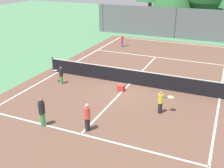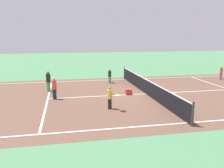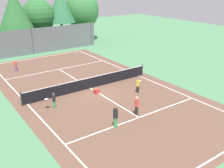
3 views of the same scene
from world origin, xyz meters
The scene contains 15 objects.
ground_plane centered at (0.00, 0.00, 0.00)m, with size 80.00×80.00×0.00m, color #4C8456.
court_surface centered at (0.00, 0.00, 0.00)m, with size 13.00×25.00×0.01m.
tennis_net centered at (0.00, 0.00, 0.51)m, with size 11.90×0.10×1.10m.
player_0 centered at (-3.84, 8.40, 0.62)m, with size 0.46×0.84×1.19m.
player_1 centered at (2.78, -3.00, 0.64)m, with size 0.79×0.67×1.22m.
player_2 centered at (-4.10, -1.71, 0.61)m, with size 0.83×0.41×1.16m.
player_3 centered at (0.13, -5.98, 0.70)m, with size 0.29×0.29×1.37m.
player_4 centered at (-2.00, -6.45, 0.73)m, with size 0.31×0.31×1.43m.
ball_crate centered at (-0.13, -1.19, 0.18)m, with size 0.40×0.39×0.43m.
tennis_ball_1 centered at (-4.14, 4.54, 0.03)m, with size 0.07×0.07×0.07m, color #CCE533.
tennis_ball_2 centered at (-4.83, 7.81, 0.03)m, with size 0.07×0.07×0.07m, color #CCE533.
tennis_ball_4 centered at (-1.91, 1.22, 0.03)m, with size 0.07×0.07×0.07m, color #CCE533.
tennis_ball_5 centered at (0.73, -3.17, 0.03)m, with size 0.07×0.07×0.07m, color #CCE533.
tennis_ball_6 centered at (-5.49, -8.52, 0.03)m, with size 0.07×0.07×0.07m, color #CCE533.
tennis_ball_7 centered at (-2.41, -1.21, 0.03)m, with size 0.07×0.07×0.07m, color #CCE533.
Camera 2 is at (14.68, -5.30, 3.85)m, focal length 37.96 mm.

